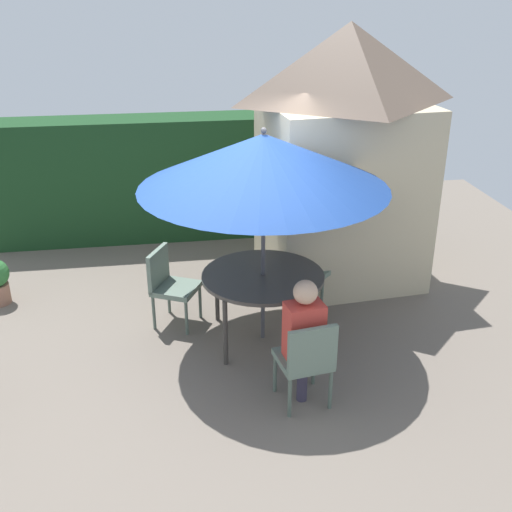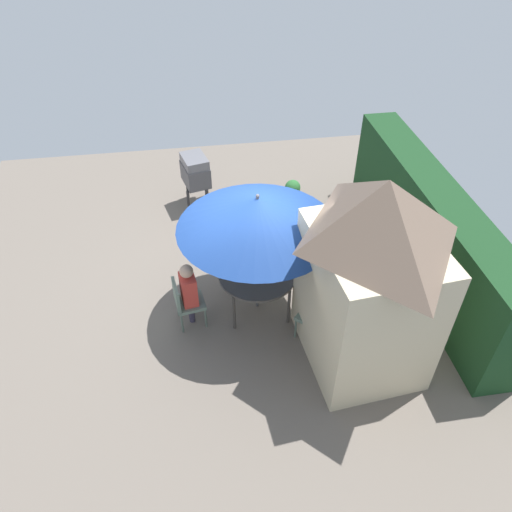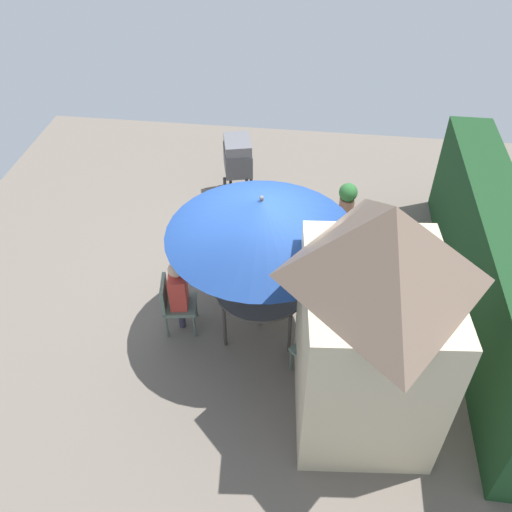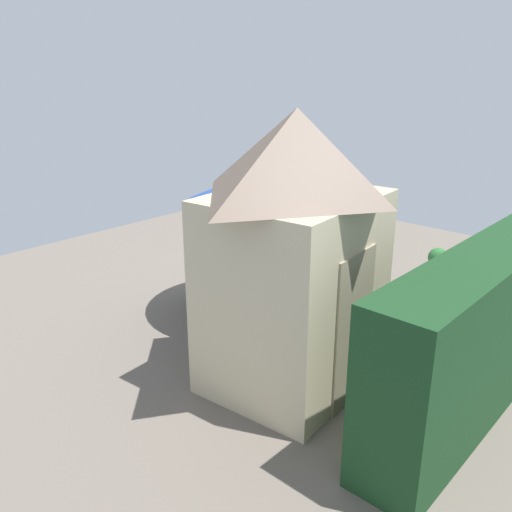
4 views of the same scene
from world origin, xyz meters
The scene contains 11 objects.
ground_plane centered at (0.00, 0.00, 0.00)m, with size 11.00×11.00×0.00m, color #6B6056.
hedge_backdrop centered at (0.00, 3.50, 0.91)m, with size 5.89×0.72×1.82m.
garden_shed centered at (1.84, 1.68, 1.64)m, with size 2.16×1.85×3.22m.
patio_table centered at (0.60, 0.27, 0.72)m, with size 1.31×1.31×0.78m.
patio_umbrella centered at (0.60, 0.27, 2.02)m, with size 2.53×2.53×2.35m.
bbq_grill centered at (-2.76, -0.57, 0.85)m, with size 0.80×0.65×1.20m.
chair_near_shed centered at (0.80, -0.97, 0.52)m, with size 0.53×0.53×0.90m.
chair_far_side centered at (1.46, 1.13, 0.52)m, with size 0.65×0.65×0.90m.
chair_toward_hedge centered at (-0.40, 0.76, 0.52)m, with size 0.62×0.62×0.90m.
potted_plant_by_shed centered at (-2.49, 1.55, 0.31)m, with size 0.35×0.35×0.58m.
person_in_red centered at (0.78, -0.89, 0.78)m, with size 0.37×0.29×1.26m.
Camera 2 is at (6.51, -0.66, 6.28)m, focal length 34.01 mm.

